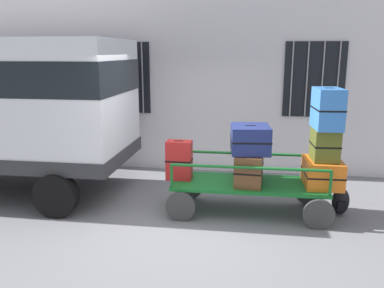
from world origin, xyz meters
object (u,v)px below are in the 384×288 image
at_px(suitcase_midleft_bottom, 249,168).
at_px(backpack, 341,201).
at_px(suitcase_center_bottom, 322,173).
at_px(van, 2,101).
at_px(suitcase_center_middle, 325,145).
at_px(suitcase_center_top, 328,109).
at_px(luggage_cart, 248,189).
at_px(suitcase_midleft_middle, 250,139).
at_px(suitcase_left_bottom, 179,160).

bearing_deg(suitcase_midleft_bottom, backpack, 5.75).
bearing_deg(suitcase_center_bottom, van, 176.09).
bearing_deg(suitcase_center_middle, backpack, 20.89).
xyz_separation_m(van, suitcase_center_top, (5.54, -0.39, 0.02)).
relative_size(luggage_cart, suitcase_center_middle, 5.10).
bearing_deg(suitcase_center_middle, suitcase_center_top, 90.00).
distance_m(van, suitcase_midleft_bottom, 4.53).
distance_m(van, luggage_cart, 4.62).
bearing_deg(luggage_cart, suitcase_midleft_bottom, -90.00).
xyz_separation_m(suitcase_center_middle, suitcase_center_top, (0.00, 0.01, 0.55)).
bearing_deg(suitcase_center_top, suitcase_midleft_bottom, -178.47).
bearing_deg(suitcase_center_top, backpack, 19.31).
height_order(suitcase_midleft_bottom, backpack, suitcase_midleft_bottom).
bearing_deg(backpack, van, 177.33).
height_order(suitcase_midleft_bottom, suitcase_center_middle, suitcase_center_middle).
distance_m(van, suitcase_center_bottom, 5.64).
relative_size(suitcase_center_middle, backpack, 1.12).
distance_m(suitcase_midleft_middle, backpack, 1.78).
xyz_separation_m(suitcase_left_bottom, suitcase_midleft_bottom, (1.13, -0.03, -0.07)).
bearing_deg(suitcase_center_bottom, suitcase_midleft_middle, -179.17).
relative_size(suitcase_midleft_middle, suitcase_center_bottom, 0.99).
xyz_separation_m(luggage_cart, suitcase_left_bottom, (-1.13, 0.02, 0.42)).
height_order(luggage_cart, suitcase_center_bottom, suitcase_center_bottom).
xyz_separation_m(luggage_cart, suitcase_midleft_bottom, (0.00, -0.01, 0.35)).
bearing_deg(backpack, suitcase_midleft_middle, -175.27).
height_order(suitcase_midleft_middle, suitcase_center_top, suitcase_center_top).
height_order(suitcase_center_middle, suitcase_center_top, suitcase_center_top).
relative_size(suitcase_center_bottom, suitcase_center_middle, 1.46).
relative_size(suitcase_midleft_middle, backpack, 1.62).
bearing_deg(van, backpack, -2.67).
xyz_separation_m(suitcase_midleft_middle, backpack, (1.46, 0.12, -1.00)).
bearing_deg(suitcase_midleft_middle, suitcase_center_bottom, 0.83).
bearing_deg(luggage_cart, suitcase_left_bottom, 179.20).
relative_size(suitcase_midleft_bottom, backpack, 1.76).
height_order(van, backpack, van).
bearing_deg(suitcase_left_bottom, suitcase_center_top, 0.06).
bearing_deg(suitcase_center_middle, luggage_cart, -179.61).
bearing_deg(suitcase_center_top, luggage_cart, -179.08).
height_order(suitcase_center_bottom, backpack, suitcase_center_bottom).
xyz_separation_m(suitcase_midleft_bottom, suitcase_center_bottom, (1.13, 0.04, -0.04)).
relative_size(suitcase_left_bottom, suitcase_midleft_bottom, 0.83).
xyz_separation_m(suitcase_center_bottom, suitcase_center_middle, (0.00, -0.02, 0.45)).
bearing_deg(luggage_cart, suitcase_center_bottom, 1.56).
height_order(van, suitcase_midleft_middle, van).
height_order(suitcase_left_bottom, suitcase_midleft_middle, suitcase_midleft_middle).
bearing_deg(suitcase_center_top, suitcase_center_middle, -90.00).
relative_size(van, luggage_cart, 1.79).
relative_size(suitcase_midleft_bottom, suitcase_center_middle, 1.58).
height_order(suitcase_left_bottom, suitcase_center_bottom, suitcase_left_bottom).
xyz_separation_m(suitcase_midleft_middle, suitcase_center_middle, (1.13, -0.01, -0.05)).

